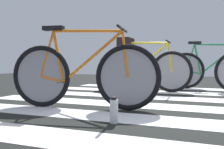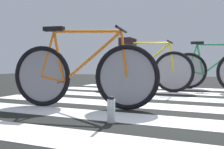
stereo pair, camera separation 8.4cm
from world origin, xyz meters
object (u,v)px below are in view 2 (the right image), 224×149
(bicycle_2_of_4, at_px, (144,70))
(bicycle_4_of_4, at_px, (215,69))
(water_bottle, at_px, (111,110))
(bicycle_1_of_4, at_px, (82,74))
(cyclist_2_of_4, at_px, (128,57))

(bicycle_2_of_4, distance_m, bicycle_4_of_4, 1.48)
(bicycle_4_of_4, relative_size, water_bottle, 7.62)
(bicycle_1_of_4, xyz_separation_m, bicycle_4_of_4, (1.34, 2.86, 0.00))
(bicycle_1_of_4, bearing_deg, cyclist_2_of_4, 84.95)
(cyclist_2_of_4, height_order, bicycle_4_of_4, cyclist_2_of_4)
(cyclist_2_of_4, bearing_deg, water_bottle, -75.47)
(bicycle_2_of_4, bearing_deg, bicycle_1_of_4, -96.69)
(bicycle_2_of_4, height_order, water_bottle, bicycle_2_of_4)
(bicycle_1_of_4, distance_m, water_bottle, 0.84)
(cyclist_2_of_4, bearing_deg, bicycle_2_of_4, 0.00)
(bicycle_4_of_4, bearing_deg, bicycle_1_of_4, -125.92)
(bicycle_1_of_4, relative_size, water_bottle, 7.65)
(bicycle_1_of_4, relative_size, bicycle_2_of_4, 0.99)
(bicycle_2_of_4, bearing_deg, bicycle_4_of_4, 35.73)
(bicycle_2_of_4, relative_size, water_bottle, 7.71)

